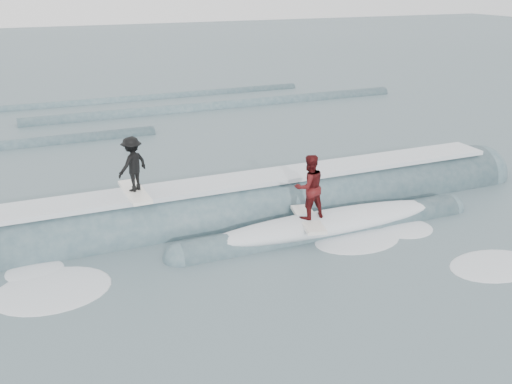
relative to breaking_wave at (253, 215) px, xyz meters
name	(u,v)px	position (x,y,z in m)	size (l,w,h in m)	color
ground	(286,255)	(-0.22, -2.80, -0.04)	(160.00, 160.00, 0.00)	#41595F
breaking_wave	(253,215)	(0.00, 0.00, 0.00)	(21.13, 3.92, 2.27)	#354E59
surfer_black	(133,167)	(-3.59, 0.27, 1.97)	(1.18, 2.01, 1.69)	white
surfer_red	(309,190)	(0.90, -1.93, 1.38)	(0.97, 2.07, 1.98)	silver
whitewater	(272,261)	(-0.72, -2.96, -0.04)	(13.57, 5.83, 0.10)	silver
far_swells	(112,119)	(-1.84, 14.85, -0.04)	(38.00, 8.65, 0.80)	#354E59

